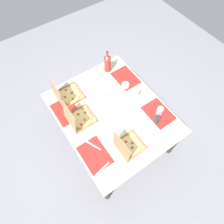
{
  "coord_description": "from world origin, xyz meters",
  "views": [
    {
      "loc": [
        -0.93,
        0.64,
        2.71
      ],
      "look_at": [
        0.0,
        0.0,
        0.72
      ],
      "focal_mm": 30.94,
      "sensor_mm": 36.0,
      "label": 1
    }
  ],
  "objects_px": {
    "pizza_box_edge_far": "(128,146)",
    "cup_spare": "(157,119)",
    "plate_far_right": "(97,74)",
    "plate_middle": "(128,118)",
    "cup_dark": "(160,111)",
    "plate_far_left": "(107,94)",
    "condiment_bowl": "(126,85)",
    "soda_bottle": "(108,63)",
    "cup_red": "(136,93)",
    "pizza_box_corner_left": "(79,118)",
    "pizza_box_corner_right": "(67,95)"
  },
  "relations": [
    {
      "from": "pizza_box_edge_far",
      "to": "cup_spare",
      "type": "bearing_deg",
      "value": -81.44
    },
    {
      "from": "plate_far_right",
      "to": "cup_spare",
      "type": "height_order",
      "value": "cup_spare"
    },
    {
      "from": "plate_middle",
      "to": "cup_dark",
      "type": "xyz_separation_m",
      "value": [
        -0.16,
        -0.34,
        0.04
      ]
    },
    {
      "from": "plate_far_left",
      "to": "condiment_bowl",
      "type": "height_order",
      "value": "condiment_bowl"
    },
    {
      "from": "plate_far_left",
      "to": "cup_spare",
      "type": "distance_m",
      "value": 0.68
    },
    {
      "from": "plate_middle",
      "to": "cup_dark",
      "type": "distance_m",
      "value": 0.38
    },
    {
      "from": "pizza_box_edge_far",
      "to": "plate_middle",
      "type": "bearing_deg",
      "value": -36.8
    },
    {
      "from": "soda_bottle",
      "to": "cup_dark",
      "type": "bearing_deg",
      "value": -172.51
    },
    {
      "from": "cup_dark",
      "to": "soda_bottle",
      "type": "bearing_deg",
      "value": 7.49
    },
    {
      "from": "cup_spare",
      "to": "condiment_bowl",
      "type": "height_order",
      "value": "cup_spare"
    },
    {
      "from": "plate_far_right",
      "to": "cup_red",
      "type": "distance_m",
      "value": 0.61
    },
    {
      "from": "cup_dark",
      "to": "plate_far_right",
      "type": "bearing_deg",
      "value": 17.13
    },
    {
      "from": "plate_far_right",
      "to": "cup_dark",
      "type": "bearing_deg",
      "value": -162.87
    },
    {
      "from": "pizza_box_corner_left",
      "to": "plate_far_left",
      "type": "distance_m",
      "value": 0.48
    },
    {
      "from": "pizza_box_corner_right",
      "to": "cup_spare",
      "type": "relative_size",
      "value": 3.56
    },
    {
      "from": "pizza_box_corner_right",
      "to": "plate_far_right",
      "type": "height_order",
      "value": "pizza_box_corner_right"
    },
    {
      "from": "plate_far_right",
      "to": "cup_red",
      "type": "xyz_separation_m",
      "value": [
        -0.56,
        -0.22,
        0.04
      ]
    },
    {
      "from": "pizza_box_edge_far",
      "to": "cup_spare",
      "type": "relative_size",
      "value": 3.24
    },
    {
      "from": "plate_far_left",
      "to": "plate_middle",
      "type": "bearing_deg",
      "value": -177.88
    },
    {
      "from": "pizza_box_edge_far",
      "to": "cup_dark",
      "type": "height_order",
      "value": "pizza_box_edge_far"
    },
    {
      "from": "plate_middle",
      "to": "cup_spare",
      "type": "bearing_deg",
      "value": -131.14
    },
    {
      "from": "plate_middle",
      "to": "condiment_bowl",
      "type": "xyz_separation_m",
      "value": [
        0.39,
        -0.26,
        0.01
      ]
    },
    {
      "from": "pizza_box_corner_left",
      "to": "plate_middle",
      "type": "bearing_deg",
      "value": -122.16
    },
    {
      "from": "pizza_box_corner_right",
      "to": "cup_dark",
      "type": "bearing_deg",
      "value": -136.44
    },
    {
      "from": "pizza_box_edge_far",
      "to": "plate_far_left",
      "type": "height_order",
      "value": "pizza_box_edge_far"
    },
    {
      "from": "plate_far_left",
      "to": "soda_bottle",
      "type": "bearing_deg",
      "value": -35.74
    },
    {
      "from": "pizza_box_corner_left",
      "to": "cup_spare",
      "type": "distance_m",
      "value": 0.89
    },
    {
      "from": "pizza_box_corner_right",
      "to": "cup_red",
      "type": "height_order",
      "value": "pizza_box_corner_right"
    },
    {
      "from": "soda_bottle",
      "to": "condiment_bowl",
      "type": "bearing_deg",
      "value": -174.72
    },
    {
      "from": "plate_far_left",
      "to": "pizza_box_edge_far",
      "type": "bearing_deg",
      "value": 164.21
    },
    {
      "from": "pizza_box_edge_far",
      "to": "pizza_box_corner_left",
      "type": "bearing_deg",
      "value": 24.39
    },
    {
      "from": "plate_far_left",
      "to": "plate_far_right",
      "type": "xyz_separation_m",
      "value": [
        0.35,
        -0.07,
        0.0
      ]
    },
    {
      "from": "condiment_bowl",
      "to": "cup_spare",
      "type": "bearing_deg",
      "value": 178.86
    },
    {
      "from": "pizza_box_corner_right",
      "to": "plate_far_right",
      "type": "xyz_separation_m",
      "value": [
        0.1,
        -0.5,
        -0.04
      ]
    },
    {
      "from": "pizza_box_edge_far",
      "to": "pizza_box_corner_right",
      "type": "xyz_separation_m",
      "value": [
        0.95,
        0.22,
        0.0
      ]
    },
    {
      "from": "soda_bottle",
      "to": "plate_far_right",
      "type": "bearing_deg",
      "value": 83.16
    },
    {
      "from": "plate_middle",
      "to": "condiment_bowl",
      "type": "height_order",
      "value": "condiment_bowl"
    },
    {
      "from": "pizza_box_edge_far",
      "to": "cup_red",
      "type": "distance_m",
      "value": 0.7
    },
    {
      "from": "cup_dark",
      "to": "plate_far_left",
      "type": "bearing_deg",
      "value": 32.25
    },
    {
      "from": "pizza_box_corner_left",
      "to": "condiment_bowl",
      "type": "bearing_deg",
      "value": -83.0
    },
    {
      "from": "pizza_box_corner_right",
      "to": "cup_dark",
      "type": "distance_m",
      "value": 1.13
    },
    {
      "from": "plate_middle",
      "to": "condiment_bowl",
      "type": "distance_m",
      "value": 0.47
    },
    {
      "from": "soda_bottle",
      "to": "cup_spare",
      "type": "distance_m",
      "value": 0.97
    },
    {
      "from": "plate_far_right",
      "to": "pizza_box_edge_far",
      "type": "bearing_deg",
      "value": 165.51
    },
    {
      "from": "cup_spare",
      "to": "cup_red",
      "type": "height_order",
      "value": "cup_red"
    },
    {
      "from": "pizza_box_edge_far",
      "to": "soda_bottle",
      "type": "bearing_deg",
      "value": -22.99
    },
    {
      "from": "plate_far_left",
      "to": "cup_red",
      "type": "height_order",
      "value": "cup_red"
    },
    {
      "from": "cup_dark",
      "to": "cup_spare",
      "type": "bearing_deg",
      "value": 121.06
    },
    {
      "from": "pizza_box_corner_left",
      "to": "soda_bottle",
      "type": "relative_size",
      "value": 0.97
    },
    {
      "from": "pizza_box_corner_left",
      "to": "condiment_bowl",
      "type": "distance_m",
      "value": 0.74
    }
  ]
}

